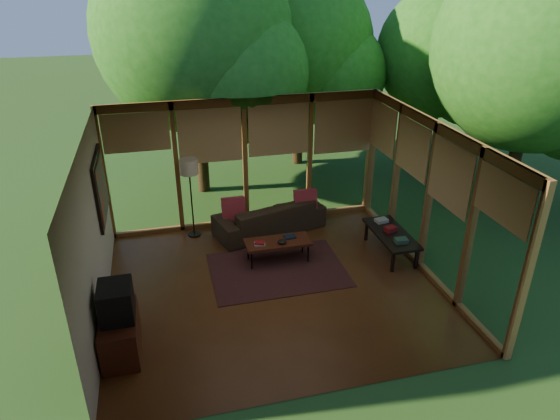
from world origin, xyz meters
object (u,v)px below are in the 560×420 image
object	(u,v)px
television	(116,302)
media_cabinet	(120,334)
side_console	(391,235)
sofa	(270,216)
floor_lamp	(189,171)
coffee_table	(278,243)

from	to	relation	value
television	media_cabinet	bearing A→B (deg)	180.00
side_console	media_cabinet	bearing A→B (deg)	-162.06
sofa	media_cabinet	xyz separation A→B (m)	(-2.85, -3.04, -0.03)
television	floor_lamp	world-z (taller)	floor_lamp
television	side_console	size ratio (longest dim) A/B	0.39
media_cabinet	coffee_table	distance (m)	3.29
floor_lamp	media_cabinet	bearing A→B (deg)	-112.12
television	coffee_table	size ratio (longest dim) A/B	0.46
television	coffee_table	bearing A→B (deg)	34.01
television	side_console	world-z (taller)	television
floor_lamp	side_console	distance (m)	4.05
sofa	media_cabinet	distance (m)	4.17
floor_lamp	coffee_table	bearing A→B (deg)	-44.51
floor_lamp	side_console	world-z (taller)	floor_lamp
coffee_table	side_console	distance (m)	2.15
sofa	side_console	distance (m)	2.49
television	side_console	bearing A→B (deg)	18.01
sofa	television	world-z (taller)	television
television	floor_lamp	bearing A→B (deg)	68.18
coffee_table	television	bearing A→B (deg)	-145.99
sofa	television	size ratio (longest dim) A/B	4.08
sofa	side_console	world-z (taller)	sofa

